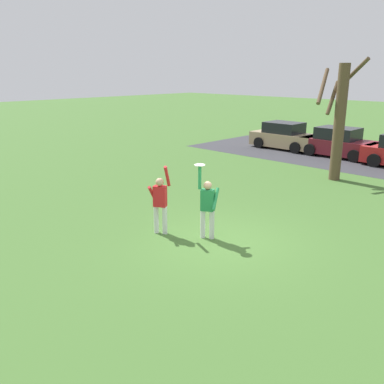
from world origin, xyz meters
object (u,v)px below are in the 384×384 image
object	(u,v)px
person_defender	(160,201)
parked_car_tan	(285,137)
bare_tree_tall	(339,119)
frisbee_disc	(200,165)
parked_car_maroon	(339,143)
person_catcher	(207,205)

from	to	relation	value
person_defender	parked_car_tan	xyz separation A→B (m)	(-4.97, 14.48, -0.25)
person_defender	bare_tree_tall	size ratio (longest dim) A/B	0.40
bare_tree_tall	person_defender	bearing A→B (deg)	-93.96
frisbee_disc	parked_car_maroon	size ratio (longest dim) A/B	0.07
parked_car_tan	parked_car_maroon	xyz separation A→B (m)	(3.46, -0.04, 0.00)
parked_car_tan	bare_tree_tall	distance (m)	7.77
person_catcher	parked_car_tan	bearing A→B (deg)	-94.53
bare_tree_tall	person_catcher	bearing A→B (deg)	-86.35
parked_car_tan	person_defender	bearing A→B (deg)	-70.39
person_catcher	bare_tree_tall	size ratio (longest dim) A/B	0.41
frisbee_disc	parked_car_tan	distance (m)	15.22
parked_car_tan	bare_tree_tall	world-z (taller)	bare_tree_tall
person_defender	bare_tree_tall	world-z (taller)	bare_tree_tall
person_catcher	bare_tree_tall	bearing A→B (deg)	-115.02
person_catcher	frisbee_disc	world-z (taller)	frisbee_disc
person_defender	frisbee_disc	xyz separation A→B (m)	(1.02, 0.56, 1.11)
person_defender	parked_car_tan	size ratio (longest dim) A/B	0.50
frisbee_disc	parked_car_maroon	bearing A→B (deg)	100.33
person_catcher	parked_car_maroon	distance (m)	14.05
frisbee_disc	parked_car_maroon	world-z (taller)	frisbee_disc
parked_car_tan	parked_car_maroon	size ratio (longest dim) A/B	1.00
person_defender	parked_car_maroon	distance (m)	14.52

